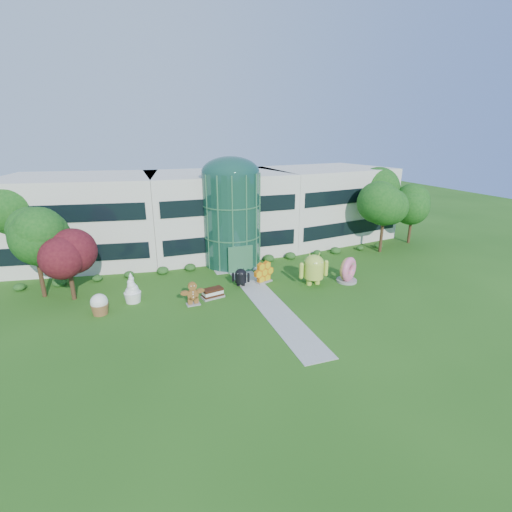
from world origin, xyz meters
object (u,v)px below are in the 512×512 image
object	(u,v)px
gingerbread	(193,293)
android_green	(314,267)
donut	(347,269)
android_black	(241,276)

from	to	relation	value
gingerbread	android_green	bearing A→B (deg)	-0.58
android_green	donut	world-z (taller)	android_green
donut	android_green	bearing A→B (deg)	139.97
android_black	donut	size ratio (longest dim) A/B	0.79
android_green	android_black	world-z (taller)	android_green
android_green	android_black	size ratio (longest dim) A/B	1.73
donut	gingerbread	distance (m)	14.87
android_black	android_green	bearing A→B (deg)	7.93
android_green	gingerbread	xyz separation A→B (m)	(-11.53, -0.58, -0.69)
android_green	gingerbread	size ratio (longest dim) A/B	1.54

